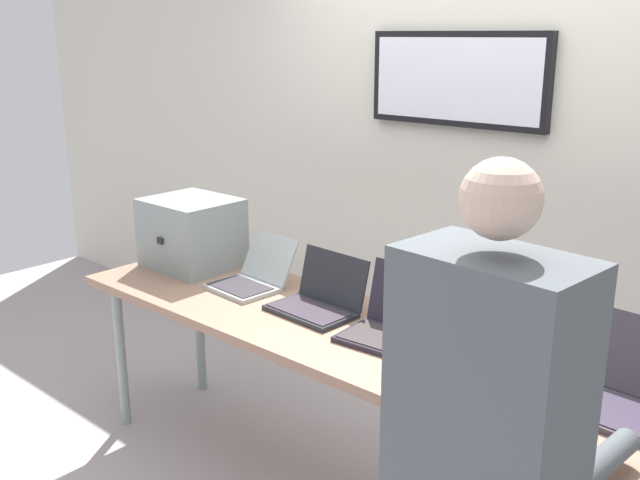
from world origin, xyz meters
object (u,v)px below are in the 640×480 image
laptop_station_3 (488,351)px  laptop_station_0 (253,276)px  laptop_station_4 (617,388)px  person (487,426)px  coffee_mug (465,397)px  equipment_box (192,233)px  laptop_station_1 (319,298)px  laptop_station_2 (393,322)px  workbench (337,338)px

laptop_station_3 → laptop_station_0: bearing=179.6°
laptop_station_4 → person: bearing=-95.6°
laptop_station_3 → person: (0.37, -0.70, 0.16)m
laptop_station_3 → coffee_mug: size_ratio=4.06×
equipment_box → coffee_mug: bearing=-11.3°
laptop_station_0 → coffee_mug: size_ratio=3.87×
person → coffee_mug: size_ratio=17.95×
equipment_box → laptop_station_1: size_ratio=1.14×
laptop_station_0 → person: size_ratio=0.22×
laptop_station_0 → laptop_station_2: (0.82, -0.03, 0.01)m
person → laptop_station_1: bearing=149.3°
person → workbench: bearing=148.3°
laptop_station_0 → workbench: bearing=-8.4°
laptop_station_1 → person: bearing=-30.7°
workbench → laptop_station_1: 0.21m
laptop_station_1 → person: size_ratio=0.23×
laptop_station_3 → person: size_ratio=0.23×
laptop_station_1 → laptop_station_3: 0.79m
workbench → laptop_station_3: size_ratio=6.90×
laptop_station_0 → person: 1.75m
laptop_station_3 → laptop_station_4: bearing=2.1°
laptop_station_0 → coffee_mug: 1.36m
person → coffee_mug: person is taller
equipment_box → laptop_station_3: size_ratio=1.13×
laptop_station_2 → laptop_station_3: size_ratio=0.91×
laptop_station_4 → laptop_station_1: bearing=-179.0°
laptop_station_0 → laptop_station_2: bearing=-2.0°
laptop_station_0 → laptop_station_4: bearing=0.2°
laptop_station_2 → coffee_mug: laptop_station_2 is taller
workbench → laptop_station_0: size_ratio=7.26×
person → coffee_mug: bearing=126.0°
equipment_box → coffee_mug: 1.81m
equipment_box → laptop_station_2: (1.27, -0.05, -0.11)m
laptop_station_0 → laptop_station_1: size_ratio=0.96×
laptop_station_0 → laptop_station_1: bearing=-2.1°
laptop_station_3 → coffee_mug: laptop_station_3 is taller
coffee_mug → laptop_station_3: bearing=107.8°
workbench → equipment_box: equipment_box is taller
equipment_box → laptop_station_4: bearing=-0.3°
workbench → laptop_station_0: bearing=171.6°
equipment_box → laptop_station_1: bearing=-2.1°
workbench → laptop_station_1: bearing=155.9°
workbench → equipment_box: (-1.04, 0.10, 0.23)m
workbench → person: (1.01, -0.62, 0.27)m
laptop_station_1 → laptop_station_4: (1.23, 0.02, 0.00)m
laptop_station_0 → laptop_station_4: (1.66, 0.01, 0.01)m
workbench → laptop_station_0: 0.60m
workbench → coffee_mug: size_ratio=28.05×
laptop_station_3 → person: 0.81m
laptop_station_0 → laptop_station_3: 1.22m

